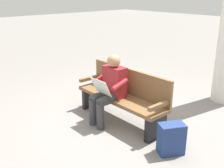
# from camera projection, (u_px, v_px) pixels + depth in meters

# --- Properties ---
(ground_plane) EXTENTS (40.00, 40.00, 0.00)m
(ground_plane) POSITION_uv_depth(u_px,v_px,m) (120.00, 120.00, 4.77)
(ground_plane) COLOR gray
(bench_near) EXTENTS (1.81, 0.51, 0.90)m
(bench_near) POSITION_uv_depth(u_px,v_px,m) (123.00, 95.00, 4.66)
(bench_near) COLOR brown
(bench_near) RESTS_ON ground
(person_seated) EXTENTS (0.58, 0.58, 1.18)m
(person_seated) POSITION_uv_depth(u_px,v_px,m) (110.00, 87.00, 4.53)
(person_seated) COLOR maroon
(person_seated) RESTS_ON ground
(backpack) EXTENTS (0.37, 0.41, 0.45)m
(backpack) POSITION_uv_depth(u_px,v_px,m) (171.00, 139.00, 3.76)
(backpack) COLOR navy
(backpack) RESTS_ON ground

